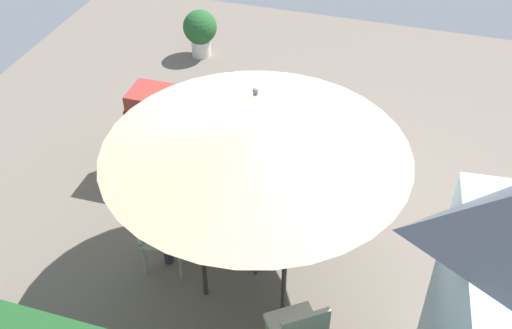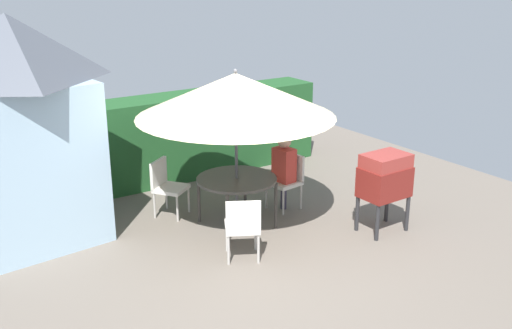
# 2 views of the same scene
# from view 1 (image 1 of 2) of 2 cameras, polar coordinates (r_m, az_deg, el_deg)

# --- Properties ---
(ground_plane) EXTENTS (11.00, 11.00, 0.00)m
(ground_plane) POSITION_cam_1_polar(r_m,az_deg,el_deg) (7.56, 4.09, -4.88)
(ground_plane) COLOR #6B6056
(patio_table) EXTENTS (1.21, 1.21, 0.76)m
(patio_table) POSITION_cam_1_polar(r_m,az_deg,el_deg) (6.42, -0.04, -5.88)
(patio_table) COLOR #47423D
(patio_table) RESTS_ON ground
(patio_umbrella) EXTENTS (2.91, 2.91, 2.40)m
(patio_umbrella) POSITION_cam_1_polar(r_m,az_deg,el_deg) (5.56, -0.05, 3.81)
(patio_umbrella) COLOR #4C4C51
(patio_umbrella) RESTS_ON ground
(bbq_grill) EXTENTS (0.71, 0.51, 1.20)m
(bbq_grill) POSITION_cam_1_polar(r_m,az_deg,el_deg) (7.82, -8.96, 4.48)
(bbq_grill) COLOR maroon
(bbq_grill) RESTS_ON ground
(chair_near_shed) EXTENTS (0.52, 0.52, 0.90)m
(chair_near_shed) POSITION_cam_1_polar(r_m,az_deg,el_deg) (6.76, -9.09, -5.79)
(chair_near_shed) COLOR silver
(chair_near_shed) RESTS_ON ground
(chair_toward_hedge) EXTENTS (0.63, 0.63, 0.90)m
(chair_toward_hedge) POSITION_cam_1_polar(r_m,az_deg,el_deg) (7.19, 6.61, -2.22)
(chair_toward_hedge) COLOR silver
(chair_toward_hedge) RESTS_ON ground
(potted_plant_by_shed) EXTENTS (0.57, 0.57, 0.81)m
(potted_plant_by_shed) POSITION_cam_1_polar(r_m,az_deg,el_deg) (10.58, -5.18, 12.26)
(potted_plant_by_shed) COLOR silver
(potted_plant_by_shed) RESTS_ON ground
(person_in_red) EXTENTS (0.28, 0.37, 1.26)m
(person_in_red) POSITION_cam_1_polar(r_m,az_deg,el_deg) (6.55, -8.61, -4.27)
(person_in_red) COLOR #CC3D33
(person_in_red) RESTS_ON ground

